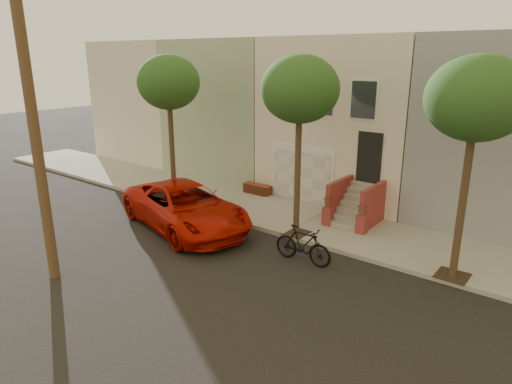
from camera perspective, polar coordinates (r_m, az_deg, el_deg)
The scene contains 9 objects.
ground at distance 14.60m, azimuth -6.86°, elevation -9.26°, with size 90.00×90.00×0.00m, color black.
sidewalk at distance 18.42m, azimuth 4.88°, elevation -3.27°, with size 40.00×3.70×0.15m, color gray.
house_row at distance 22.61m, azimuth 13.36°, elevation 9.42°, with size 33.10×11.70×7.00m.
tree_left at distance 19.84m, azimuth -10.94°, elevation 13.27°, with size 2.70×2.57×6.30m.
tree_mid at distance 15.59m, azimuth 5.52°, elevation 12.58°, with size 2.70×2.57×6.30m.
tree_right at distance 13.47m, azimuth 25.98°, elevation 10.33°, with size 2.70×2.57×6.30m.
utility_pole at distance 6.28m, azimuth 24.80°, elevation 4.16°, with size 23.60×1.22×10.00m.
pickup_truck at distance 17.46m, azimuth -8.91°, elevation -1.86°, with size 2.84×6.16×1.71m, color #B80F01.
motorcycle at distance 14.60m, azimuth 5.91°, elevation -6.61°, with size 0.57×2.02×1.21m, color black.
Camera 1 is at (9.35, -9.21, 6.40)m, focal length 31.85 mm.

